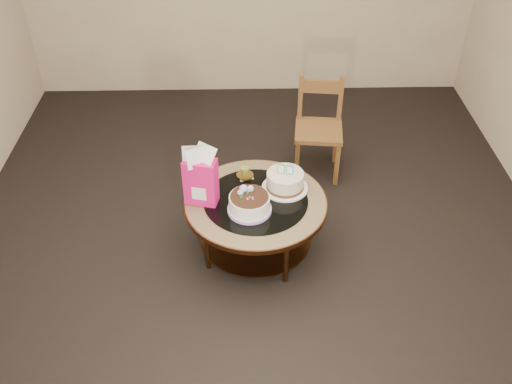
{
  "coord_description": "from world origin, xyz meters",
  "views": [
    {
      "loc": [
        -0.07,
        -3.12,
        3.0
      ],
      "look_at": [
        0.0,
        0.02,
        0.52
      ],
      "focal_mm": 40.0,
      "sensor_mm": 36.0,
      "label": 1
    }
  ],
  "objects_px": {
    "gift_bag": "(201,176)",
    "decorated_cake": "(249,204)",
    "dining_chair": "(319,128)",
    "coffee_table": "(256,209)",
    "cream_cake": "(285,181)"
  },
  "relations": [
    {
      "from": "gift_bag",
      "to": "decorated_cake",
      "type": "bearing_deg",
      "value": -5.02
    },
    {
      "from": "gift_bag",
      "to": "dining_chair",
      "type": "height_order",
      "value": "gift_bag"
    },
    {
      "from": "coffee_table",
      "to": "decorated_cake",
      "type": "bearing_deg",
      "value": -112.56
    },
    {
      "from": "coffee_table",
      "to": "dining_chair",
      "type": "relative_size",
      "value": 1.2
    },
    {
      "from": "coffee_table",
      "to": "cream_cake",
      "type": "bearing_deg",
      "value": 31.2
    },
    {
      "from": "gift_bag",
      "to": "coffee_table",
      "type": "bearing_deg",
      "value": 13.97
    },
    {
      "from": "decorated_cake",
      "to": "cream_cake",
      "type": "xyz_separation_m",
      "value": [
        0.26,
        0.24,
        0.01
      ]
    },
    {
      "from": "decorated_cake",
      "to": "dining_chair",
      "type": "distance_m",
      "value": 1.26
    },
    {
      "from": "coffee_table",
      "to": "gift_bag",
      "type": "distance_m",
      "value": 0.48
    },
    {
      "from": "coffee_table",
      "to": "decorated_cake",
      "type": "height_order",
      "value": "decorated_cake"
    },
    {
      "from": "dining_chair",
      "to": "coffee_table",
      "type": "bearing_deg",
      "value": -113.03
    },
    {
      "from": "cream_cake",
      "to": "dining_chair",
      "type": "xyz_separation_m",
      "value": [
        0.34,
        0.86,
        -0.09
      ]
    },
    {
      "from": "dining_chair",
      "to": "cream_cake",
      "type": "bearing_deg",
      "value": -105.42
    },
    {
      "from": "decorated_cake",
      "to": "gift_bag",
      "type": "relative_size",
      "value": 0.68
    },
    {
      "from": "gift_bag",
      "to": "dining_chair",
      "type": "bearing_deg",
      "value": 60.57
    }
  ]
}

